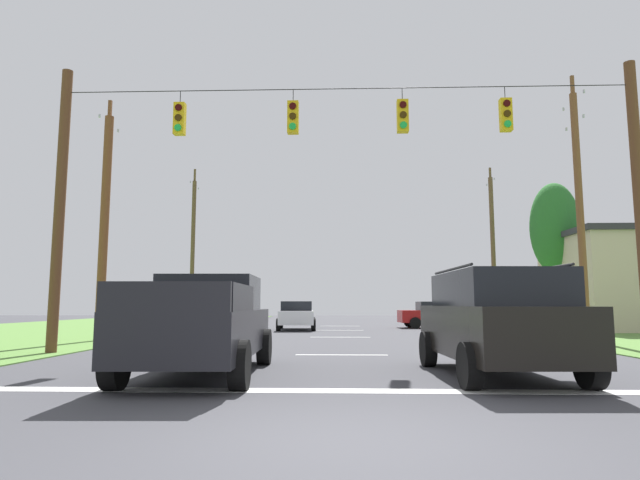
{
  "coord_description": "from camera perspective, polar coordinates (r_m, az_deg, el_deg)",
  "views": [
    {
      "loc": [
        -0.08,
        -5.35,
        1.36
      ],
      "look_at": [
        -0.55,
        8.42,
        3.04
      ],
      "focal_mm": 29.75,
      "sensor_mm": 36.0,
      "label": 1
    }
  ],
  "objects": [
    {
      "name": "suv_black",
      "position": [
        10.84,
        18.37,
        -8.18
      ],
      "size": [
        2.36,
        4.87,
        2.05
      ],
      "color": "black",
      "rests_on": "ground"
    },
    {
      "name": "lane_dash_1",
      "position": [
        22.45,
        2.21,
        -10.4
      ],
      "size": [
        2.5,
        0.15,
        0.01
      ],
      "primitive_type": "cube",
      "rotation": [
        0.0,
        0.0,
        1.57
      ],
      "color": "white",
      "rests_on": "ground"
    },
    {
      "name": "utility_pole_mid_left",
      "position": [
        21.8,
        -22.19,
        1.73
      ],
      "size": [
        0.33,
        1.76,
        9.3
      ],
      "color": "brown",
      "rests_on": "ground"
    },
    {
      "name": "distant_car_crossing_white",
      "position": [
        28.89,
        -2.54,
        -8.06
      ],
      "size": [
        2.22,
        4.4,
        1.52
      ],
      "color": "silver",
      "rests_on": "ground"
    },
    {
      "name": "lane_dash_3",
      "position": [
        33.91,
        2.13,
        -9.22
      ],
      "size": [
        2.5,
        0.15,
        0.01
      ],
      "primitive_type": "cube",
      "rotation": [
        0.0,
        0.0,
        1.57
      ],
      "color": "white",
      "rests_on": "ground"
    },
    {
      "name": "stop_bar_stripe",
      "position": [
        8.72,
        2.58,
        -15.89
      ],
      "size": [
        14.25,
        0.45,
        0.01
      ],
      "primitive_type": "cube",
      "color": "white",
      "rests_on": "ground"
    },
    {
      "name": "overhead_signal_span",
      "position": [
        15.07,
        2.62,
        5.44
      ],
      "size": [
        16.65,
        0.31,
        8.25
      ],
      "color": "brown",
      "rests_on": "ground"
    },
    {
      "name": "tree_roadside_right",
      "position": [
        32.17,
        23.97,
        1.1
      ],
      "size": [
        2.67,
        2.67,
        8.11
      ],
      "color": "brown",
      "rests_on": "ground"
    },
    {
      "name": "utility_pole_far_left",
      "position": [
        35.09,
        -13.53,
        -0.94
      ],
      "size": [
        0.26,
        2.0,
        10.17
      ],
      "color": "brown",
      "rests_on": "ground"
    },
    {
      "name": "utility_pole_far_right",
      "position": [
        34.14,
        18.12,
        -0.82
      ],
      "size": [
        0.27,
        1.72,
        9.83
      ],
      "color": "brown",
      "rests_on": "ground"
    },
    {
      "name": "lane_dash_0",
      "position": [
        14.68,
        2.33,
        -12.24
      ],
      "size": [
        2.5,
        0.15,
        0.01
      ],
      "primitive_type": "cube",
      "rotation": [
        0.0,
        0.0,
        1.57
      ],
      "color": "white",
      "rests_on": "ground"
    },
    {
      "name": "distant_car_oncoming",
      "position": [
        31.85,
        12.4,
        -7.8
      ],
      "size": [
        4.39,
        2.21,
        1.52
      ],
      "color": "maroon",
      "rests_on": "ground"
    },
    {
      "name": "ground_plane",
      "position": [
        5.52,
        2.96,
        -21.22
      ],
      "size": [
        120.0,
        120.0,
        0.0
      ],
      "primitive_type": "plane",
      "color": "#3D3D42"
    },
    {
      "name": "pickup_truck",
      "position": [
        10.81,
        -12.32,
        -8.88
      ],
      "size": [
        2.42,
        5.46,
        1.95
      ],
      "color": "black",
      "rests_on": "ground"
    },
    {
      "name": "utility_pole_mid_right",
      "position": [
        22.51,
        26.14,
        3.33
      ],
      "size": [
        0.27,
        1.89,
        10.28
      ],
      "color": "brown",
      "rests_on": "ground"
    },
    {
      "name": "lane_dash_2",
      "position": [
        28.34,
        2.16,
        -9.68
      ],
      "size": [
        2.5,
        0.15,
        0.01
      ],
      "primitive_type": "cube",
      "rotation": [
        0.0,
        0.0,
        1.57
      ],
      "color": "white",
      "rests_on": "ground"
    }
  ]
}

